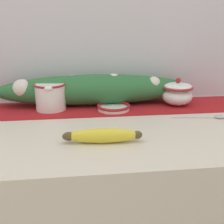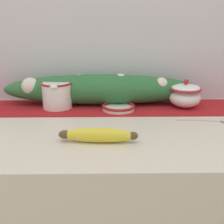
{
  "view_description": "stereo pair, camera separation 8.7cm",
  "coord_description": "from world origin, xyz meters",
  "px_view_note": "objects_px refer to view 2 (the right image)",
  "views": [
    {
      "loc": [
        -0.06,
        -0.85,
        1.23
      ],
      "look_at": [
        0.04,
        -0.02,
        0.96
      ],
      "focal_mm": 45.0,
      "sensor_mm": 36.0,
      "label": 1
    },
    {
      "loc": [
        0.03,
        -0.85,
        1.23
      ],
      "look_at": [
        0.04,
        -0.02,
        0.96
      ],
      "focal_mm": 45.0,
      "sensor_mm": 36.0,
      "label": 2
    }
  ],
  "objects_px": {
    "cream_pitcher": "(57,94)",
    "banana": "(98,135)",
    "small_dish": "(118,107)",
    "spoon": "(221,121)",
    "sugar_bowl": "(185,95)"
  },
  "relations": [
    {
      "from": "cream_pitcher",
      "to": "banana",
      "type": "distance_m",
      "value": 0.37
    },
    {
      "from": "cream_pitcher",
      "to": "small_dish",
      "type": "bearing_deg",
      "value": -8.34
    },
    {
      "from": "cream_pitcher",
      "to": "spoon",
      "type": "xyz_separation_m",
      "value": [
        0.57,
        -0.17,
        -0.05
      ]
    },
    {
      "from": "small_dish",
      "to": "banana",
      "type": "xyz_separation_m",
      "value": [
        -0.07,
        -0.29,
        0.01
      ]
    },
    {
      "from": "sugar_bowl",
      "to": "banana",
      "type": "bearing_deg",
      "value": -135.21
    },
    {
      "from": "sugar_bowl",
      "to": "spoon",
      "type": "bearing_deg",
      "value": -63.73
    },
    {
      "from": "cream_pitcher",
      "to": "spoon",
      "type": "height_order",
      "value": "cream_pitcher"
    },
    {
      "from": "sugar_bowl",
      "to": "small_dish",
      "type": "xyz_separation_m",
      "value": [
        -0.26,
        -0.03,
        -0.04
      ]
    },
    {
      "from": "cream_pitcher",
      "to": "sugar_bowl",
      "type": "relative_size",
      "value": 1.12
    },
    {
      "from": "banana",
      "to": "spoon",
      "type": "bearing_deg",
      "value": 21.16
    },
    {
      "from": "cream_pitcher",
      "to": "sugar_bowl",
      "type": "distance_m",
      "value": 0.49
    },
    {
      "from": "cream_pitcher",
      "to": "banana",
      "type": "xyz_separation_m",
      "value": [
        0.17,
        -0.32,
        -0.04
      ]
    },
    {
      "from": "cream_pitcher",
      "to": "small_dish",
      "type": "relative_size",
      "value": 1.07
    },
    {
      "from": "cream_pitcher",
      "to": "banana",
      "type": "bearing_deg",
      "value": -62.82
    },
    {
      "from": "banana",
      "to": "small_dish",
      "type": "bearing_deg",
      "value": 76.88
    }
  ]
}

